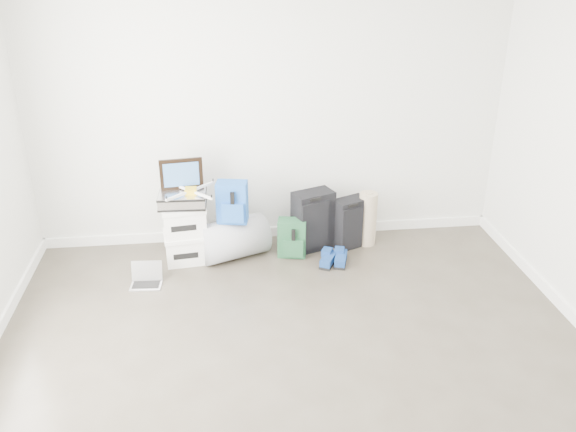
{
  "coord_description": "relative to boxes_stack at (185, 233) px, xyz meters",
  "views": [
    {
      "loc": [
        -0.49,
        -3.07,
        2.81
      ],
      "look_at": [
        0.1,
        1.9,
        0.49
      ],
      "focal_mm": 38.0,
      "sensor_mm": 36.0,
      "label": 1
    }
  ],
  "objects": [
    {
      "name": "green_backpack",
      "position": [
        1.0,
        -0.03,
        -0.11
      ],
      "size": [
        0.29,
        0.24,
        0.37
      ],
      "rotation": [
        0.0,
        0.0,
        -0.2
      ],
      "color": "#163D28",
      "rests_on": "ground"
    },
    {
      "name": "duffel_bag",
      "position": [
        0.45,
        0.01,
        -0.09
      ],
      "size": [
        0.72,
        0.59,
        0.39
      ],
      "primitive_type": "cylinder",
      "rotation": [
        0.0,
        1.57,
        0.38
      ],
      "color": "gray",
      "rests_on": "ground"
    },
    {
      "name": "shoes",
      "position": [
        1.37,
        -0.24,
        -0.24
      ],
      "size": [
        0.31,
        0.28,
        0.09
      ],
      "rotation": [
        0.0,
        0.0,
        -0.4
      ],
      "color": "black",
      "rests_on": "ground"
    },
    {
      "name": "ground",
      "position": [
        0.84,
        -2.08,
        -0.29
      ],
      "size": [
        5.0,
        5.0,
        0.0
      ],
      "primitive_type": "plane",
      "color": "#3A342A",
      "rests_on": "ground"
    },
    {
      "name": "large_suitcase",
      "position": [
        1.22,
        0.1,
        0.01
      ],
      "size": [
        0.43,
        0.36,
        0.59
      ],
      "rotation": [
        0.0,
        0.0,
        0.37
      ],
      "color": "black",
      "rests_on": "ground"
    },
    {
      "name": "drone",
      "position": [
        0.08,
        -0.02,
        0.43
      ],
      "size": [
        0.43,
        0.43,
        0.05
      ],
      "rotation": [
        0.0,
        0.0,
        -0.04
      ],
      "color": "gold",
      "rests_on": "briefcase"
    },
    {
      "name": "briefcase",
      "position": [
        0.0,
        0.0,
        0.34
      ],
      "size": [
        0.43,
        0.33,
        0.12
      ],
      "primitive_type": "cube",
      "rotation": [
        0.0,
        0.0,
        -0.04
      ],
      "color": "#B2B2B7",
      "rests_on": "boxes_stack"
    },
    {
      "name": "room_envelope",
      "position": [
        0.84,
        -2.06,
        1.44
      ],
      "size": [
        4.52,
        5.02,
        2.71
      ],
      "color": "silver",
      "rests_on": "ground"
    },
    {
      "name": "boxes_stack",
      "position": [
        0.0,
        0.0,
        0.0
      ],
      "size": [
        0.43,
        0.37,
        0.57
      ],
      "rotation": [
        0.0,
        0.0,
        0.12
      ],
      "color": "white",
      "rests_on": "ground"
    },
    {
      "name": "blue_backpack",
      "position": [
        0.45,
        -0.02,
        0.29
      ],
      "size": [
        0.3,
        0.25,
        0.39
      ],
      "rotation": [
        0.0,
        0.0,
        -0.18
      ],
      "color": "#1950A4",
      "rests_on": "duffel_bag"
    },
    {
      "name": "painting",
      "position": [
        -0.0,
        0.1,
        0.55
      ],
      "size": [
        0.39,
        0.07,
        0.29
      ],
      "rotation": [
        0.0,
        0.0,
        0.12
      ],
      "color": "black",
      "rests_on": "briefcase"
    },
    {
      "name": "laptop",
      "position": [
        -0.34,
        -0.4,
        -0.24
      ],
      "size": [
        0.28,
        0.21,
        0.19
      ],
      "rotation": [
        0.0,
        0.0,
        -0.07
      ],
      "color": "silver",
      "rests_on": "ground"
    },
    {
      "name": "carry_on",
      "position": [
        1.59,
        0.1,
        -0.03
      ],
      "size": [
        0.37,
        0.32,
        0.5
      ],
      "rotation": [
        0.0,
        0.0,
        0.43
      ],
      "color": "black",
      "rests_on": "ground"
    },
    {
      "name": "rolled_rug",
      "position": [
        1.77,
        0.13,
        -0.01
      ],
      "size": [
        0.18,
        0.18,
        0.54
      ],
      "primitive_type": "cylinder",
      "color": "tan",
      "rests_on": "ground"
    }
  ]
}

